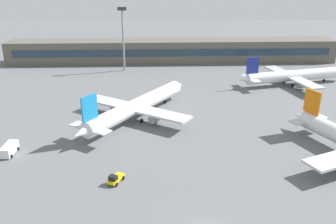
# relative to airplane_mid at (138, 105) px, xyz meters

# --- Properties ---
(ground_plane) EXTENTS (400.00, 400.00, 0.00)m
(ground_plane) POSITION_rel_airplane_mid_xyz_m (11.73, -4.08, -3.31)
(ground_plane) COLOR slate
(terminal_building) EXTENTS (132.47, 12.13, 9.00)m
(terminal_building) POSITION_rel_airplane_mid_xyz_m (11.73, 61.46, 1.19)
(terminal_building) COLOR #5B564C
(terminal_building) RESTS_ON ground_plane
(airplane_mid) EXTENTS (28.71, 37.96, 10.86)m
(airplane_mid) POSITION_rel_airplane_mid_xyz_m (0.00, 0.00, 0.00)
(airplane_mid) COLOR white
(airplane_mid) RESTS_ON ground_plane
(airplane_far) EXTENTS (40.13, 28.41, 10.03)m
(airplane_far) POSITION_rel_airplane_mid_xyz_m (50.52, 27.26, -0.25)
(airplane_far) COLOR white
(airplane_far) RESTS_ON ground_plane
(baggage_tug_yellow) EXTENTS (2.98, 3.89, 1.75)m
(baggage_tug_yellow) POSITION_rel_airplane_mid_xyz_m (-3.02, -30.66, -2.52)
(baggage_tug_yellow) COLOR yellow
(baggage_tug_yellow) RESTS_ON ground_plane
(service_van_white) EXTENTS (2.53, 5.30, 2.08)m
(service_van_white) POSITION_rel_airplane_mid_xyz_m (-25.73, -18.88, -2.20)
(service_van_white) COLOR white
(service_van_white) RESTS_ON ground_plane
(floodlight_tower_west) EXTENTS (3.20, 0.80, 23.25)m
(floodlight_tower_west) POSITION_rel_airplane_mid_xyz_m (-6.97, 47.63, 10.28)
(floodlight_tower_west) COLOR gray
(floodlight_tower_west) RESTS_ON ground_plane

